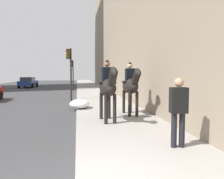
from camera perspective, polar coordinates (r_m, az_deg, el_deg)
name	(u,v)px	position (r m, az deg, el deg)	size (l,w,h in m)	color
mounted_horse_near	(108,87)	(8.09, -1.05, 0.70)	(2.15, 0.68, 2.33)	black
mounted_horse_far	(131,85)	(9.43, 4.93, 1.11)	(2.15, 0.65, 2.32)	black
pedestrian_greeting	(178,108)	(5.52, 17.03, -4.58)	(0.29, 0.42, 1.70)	black
car_near_lane	(28,82)	(32.33, -21.13, 1.82)	(4.50, 2.07, 1.44)	navy
traffic_light_near_curb	(70,66)	(15.55, -11.06, 6.17)	(0.20, 0.44, 3.68)	black
traffic_light_far_curb	(72,70)	(24.70, -10.41, 5.03)	(0.20, 0.44, 3.42)	black
snow_pile_far	(79,104)	(11.48, -8.56, -3.74)	(1.31, 1.01, 0.45)	white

